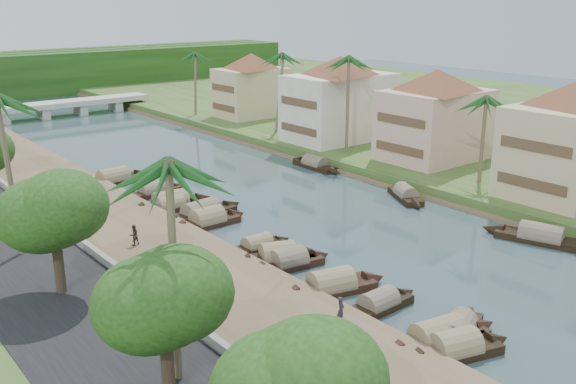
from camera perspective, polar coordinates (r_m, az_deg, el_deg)
ground at (r=49.41m, az=10.56°, el=-4.97°), size 220.00×220.00×0.00m
left_bank at (r=56.02m, az=-16.58°, el=-2.31°), size 10.00×180.00×0.80m
right_bank at (r=75.50m, az=8.66°, el=3.26°), size 16.00×180.00×1.20m
retaining_wall at (r=54.42m, az=-20.73°, el=-2.23°), size 0.40×180.00×1.10m
far_right_fill at (r=105.26m, az=22.60°, el=6.00°), size 60.00×220.00×1.15m
treeline at (r=134.98m, az=-23.69°, el=9.49°), size 120.00×14.00×8.00m
bridge at (r=108.71m, az=-19.49°, el=7.25°), size 28.00×4.00×2.40m
building_near at (r=61.92m, az=23.99°, el=4.48°), size 14.85×14.85×10.20m
building_mid at (r=71.32m, az=12.95°, el=6.77°), size 14.11×14.11×9.70m
building_far at (r=79.91m, az=4.60°, el=8.38°), size 15.59×15.59×10.20m
building_distant at (r=95.96m, az=-3.26°, el=9.53°), size 12.62×12.62×9.20m
sampan_0 at (r=37.51m, az=14.86°, el=-11.97°), size 7.40×4.23×1.98m
sampan_1 at (r=35.86m, az=14.61°, el=-13.37°), size 7.38×3.60×2.16m
sampan_2 at (r=36.68m, az=13.20°, el=-12.53°), size 8.57×3.22×2.22m
sampan_3 at (r=39.65m, az=8.05°, el=-9.89°), size 6.84×1.72×1.88m
sampan_4 at (r=41.64m, az=3.89°, el=-8.37°), size 8.34×3.65×2.31m
sampan_5 at (r=45.88m, az=-0.89°, el=-5.85°), size 7.25×4.31×2.27m
sampan_6 at (r=45.14m, az=0.09°, el=-6.25°), size 7.08×2.53×2.09m
sampan_7 at (r=48.02m, az=-2.75°, el=-4.83°), size 6.23×1.49×1.73m
sampan_8 at (r=53.60m, az=-7.16°, el=-2.57°), size 7.55×2.09×2.33m
sampan_9 at (r=55.53m, az=-7.71°, el=-1.89°), size 9.23×2.87×2.28m
sampan_10 at (r=57.79m, az=-10.38°, el=-1.27°), size 6.93×1.82×1.94m
sampan_11 at (r=58.46m, az=-10.38°, el=-1.05°), size 8.73×2.86×2.43m
sampan_12 at (r=62.52m, az=-11.84°, el=0.03°), size 7.84×1.99×1.89m
sampan_13 at (r=67.65m, az=-15.23°, el=1.09°), size 8.84×2.62×2.36m
sampan_14 at (r=53.30m, az=21.57°, el=-3.78°), size 4.55×9.45×2.26m
sampan_15 at (r=61.11m, az=10.41°, el=-0.27°), size 4.66×7.16×1.99m
sampan_16 at (r=71.11m, az=2.41°, el=2.44°), size 1.83×8.22×2.03m
canoe_1 at (r=44.52m, az=-0.68°, el=-7.04°), size 5.70×1.23×0.91m
canoe_2 at (r=63.31m, az=-11.52°, el=-0.02°), size 4.71×2.01×0.69m
palm_1 at (r=62.48m, az=17.21°, el=7.79°), size 3.20×3.20×9.59m
palm_2 at (r=72.54m, az=5.43°, el=11.57°), size 3.20×3.20×12.11m
palm_3 at (r=83.97m, az=-0.96°, el=11.92°), size 3.20×3.20×11.43m
palm_4 at (r=27.14m, az=-10.65°, el=1.94°), size 3.20×3.20×11.69m
palm_5 at (r=45.07m, az=-24.11°, el=7.36°), size 3.20×3.20×12.25m
palm_7 at (r=97.45m, az=-8.40°, el=11.96°), size 3.20×3.20×10.61m
tree_1 at (r=27.83m, az=-11.01°, el=-9.37°), size 4.95×4.95×6.70m
tree_2 at (r=39.07m, az=-20.18°, el=-1.67°), size 5.29×5.29×7.26m
tree_6 at (r=83.41m, az=7.11°, el=8.85°), size 4.77×4.77×7.52m
person_near at (r=36.15m, az=4.72°, el=-10.43°), size 0.70×0.62×1.60m
person_far at (r=48.20m, az=-13.54°, el=-3.73°), size 0.80×0.65×1.53m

